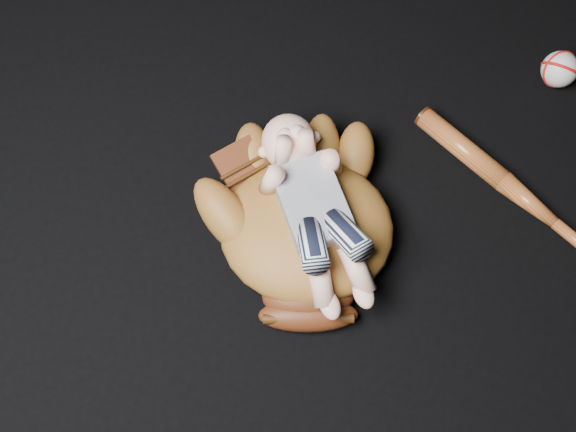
{
  "coord_description": "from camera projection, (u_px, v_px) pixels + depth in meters",
  "views": [
    {
      "loc": [
        -0.31,
        -0.53,
        1.27
      ],
      "look_at": [
        -0.18,
        0.01,
        0.08
      ],
      "focal_mm": 45.0,
      "sensor_mm": 36.0,
      "label": 1
    }
  ],
  "objects": [
    {
      "name": "newborn_baby",
      "position": [
        318.0,
        214.0,
        1.26
      ],
      "size": [
        0.2,
        0.39,
        0.15
      ],
      "primitive_type": null,
      "rotation": [
        0.0,
        0.0,
        0.08
      ],
      "color": "#F1B49B",
      "rests_on": "baseball_glove"
    },
    {
      "name": "baseball_bat",
      "position": [
        514.0,
        190.0,
        1.4
      ],
      "size": [
        0.27,
        0.43,
        0.04
      ],
      "primitive_type": null,
      "rotation": [
        0.0,
        0.0,
        0.52
      ],
      "color": "#9B491E",
      "rests_on": "ground"
    },
    {
      "name": "baseball",
      "position": [
        560.0,
        69.0,
        1.5
      ],
      "size": [
        0.1,
        0.1,
        0.08
      ],
      "primitive_type": "sphere",
      "rotation": [
        0.0,
        0.0,
        -0.31
      ],
      "color": "silver",
      "rests_on": "ground"
    },
    {
      "name": "baseball_glove",
      "position": [
        307.0,
        225.0,
        1.31
      ],
      "size": [
        0.49,
        0.53,
        0.14
      ],
      "primitive_type": null,
      "rotation": [
        0.0,
        0.0,
        -0.23
      ],
      "color": "brown",
      "rests_on": "ground"
    }
  ]
}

